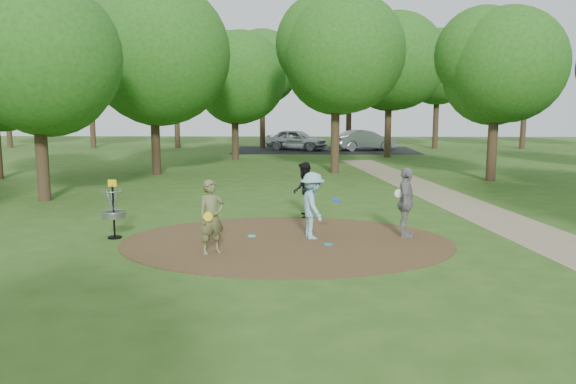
{
  "coord_description": "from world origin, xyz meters",
  "views": [
    {
      "loc": [
        0.45,
        -13.84,
        3.41
      ],
      "look_at": [
        0.0,
        1.2,
        1.1
      ],
      "focal_mm": 35.0,
      "sensor_mm": 36.0,
      "label": 1
    }
  ],
  "objects": [
    {
      "name": "disc_ground_cyan",
      "position": [
        -0.93,
        0.52,
        0.03
      ],
      "size": [
        0.22,
        0.22,
        0.02
      ],
      "primitive_type": "cylinder",
      "color": "#1BDFDB",
      "rests_on": "dirt_clearing"
    },
    {
      "name": "footpath",
      "position": [
        6.5,
        2.0,
        0.01
      ],
      "size": [
        7.55,
        39.89,
        0.01
      ],
      "primitive_type": "cube",
      "rotation": [
        0.0,
        0.0,
        0.14
      ],
      "color": "#8C7A5B",
      "rests_on": "ground"
    },
    {
      "name": "player_walking_with_disc",
      "position": [
        0.43,
        3.22,
        0.86
      ],
      "size": [
        0.67,
        0.84,
        1.72
      ],
      "color": "black",
      "rests_on": "ground"
    },
    {
      "name": "disc_golf_basket",
      "position": [
        -4.5,
        0.3,
        0.87
      ],
      "size": [
        0.63,
        0.63,
        1.54
      ],
      "color": "black",
      "rests_on": "ground"
    },
    {
      "name": "player_throwing_with_disc",
      "position": [
        0.65,
        0.4,
        0.87
      ],
      "size": [
        1.2,
        1.26,
        1.74
      ],
      "color": "#87C2CA",
      "rests_on": "ground"
    },
    {
      "name": "car_right",
      "position": [
        5.14,
        29.89,
        0.79
      ],
      "size": [
        5.08,
        3.08,
        1.58
      ],
      "primitive_type": "imported",
      "rotation": [
        0.0,
        0.0,
        1.88
      ],
      "color": "#A0A1A8",
      "rests_on": "ground"
    },
    {
      "name": "player_observer_with_disc",
      "position": [
        -1.7,
        -1.17,
        0.87
      ],
      "size": [
        0.76,
        0.7,
        1.74
      ],
      "color": "#64683C",
      "rests_on": "ground"
    },
    {
      "name": "tree_ring",
      "position": [
        1.26,
        10.03,
        5.33
      ],
      "size": [
        36.91,
        45.33,
        9.31
      ],
      "color": "#332316",
      "rests_on": "ground"
    },
    {
      "name": "dirt_clearing",
      "position": [
        0.0,
        0.0,
        0.01
      ],
      "size": [
        8.4,
        8.4,
        0.02
      ],
      "primitive_type": "cylinder",
      "color": "#47301C",
      "rests_on": "ground"
    },
    {
      "name": "parking_lot",
      "position": [
        2.0,
        30.0,
        0.0
      ],
      "size": [
        14.0,
        8.0,
        0.01
      ],
      "primitive_type": "cube",
      "color": "black",
      "rests_on": "ground"
    },
    {
      "name": "disc_ground_blue",
      "position": [
        1.05,
        -0.32,
        0.03
      ],
      "size": [
        0.22,
        0.22,
        0.02
      ],
      "primitive_type": "cylinder",
      "color": "#0D8BDD",
      "rests_on": "dirt_clearing"
    },
    {
      "name": "player_waiting_with_disc",
      "position": [
        3.08,
        0.6,
        0.92
      ],
      "size": [
        0.65,
        1.15,
        1.84
      ],
      "color": "gray",
      "rests_on": "ground"
    },
    {
      "name": "car_left",
      "position": [
        -0.18,
        30.06,
        0.81
      ],
      "size": [
        5.13,
        3.7,
        1.62
      ],
      "primitive_type": "imported",
      "rotation": [
        0.0,
        0.0,
        1.15
      ],
      "color": "#B5B8BE",
      "rests_on": "ground"
    },
    {
      "name": "disc_ground_red",
      "position": [
        -1.91,
        1.09,
        0.03
      ],
      "size": [
        0.22,
        0.22,
        0.02
      ],
      "primitive_type": "cylinder",
      "color": "red",
      "rests_on": "dirt_clearing"
    },
    {
      "name": "ground",
      "position": [
        0.0,
        0.0,
        0.0
      ],
      "size": [
        100.0,
        100.0,
        0.0
      ],
      "primitive_type": "plane",
      "color": "#2D5119",
      "rests_on": "ground"
    }
  ]
}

